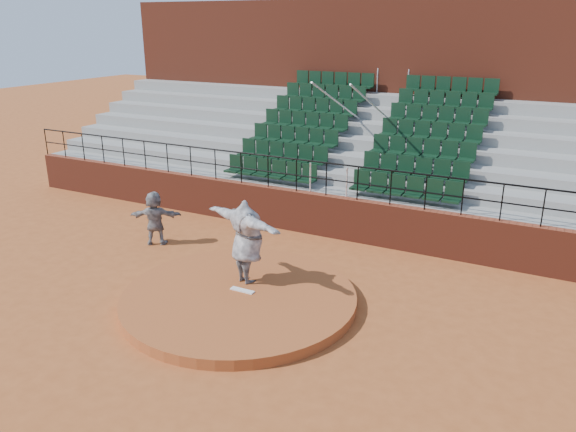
# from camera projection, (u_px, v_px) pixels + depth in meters

# --- Properties ---
(ground) EXTENTS (90.00, 90.00, 0.00)m
(ground) POSITION_uv_depth(u_px,v_px,m) (239.00, 303.00, 13.20)
(ground) COLOR #A65225
(ground) RESTS_ON ground
(pitchers_mound) EXTENTS (5.50, 5.50, 0.25)m
(pitchers_mound) POSITION_uv_depth(u_px,v_px,m) (239.00, 298.00, 13.16)
(pitchers_mound) COLOR #A54F24
(pitchers_mound) RESTS_ON ground
(pitching_rubber) EXTENTS (0.60, 0.15, 0.03)m
(pitching_rubber) POSITION_uv_depth(u_px,v_px,m) (242.00, 290.00, 13.24)
(pitching_rubber) COLOR white
(pitching_rubber) RESTS_ON pitchers_mound
(boundary_wall) EXTENTS (24.00, 0.30, 1.30)m
(boundary_wall) POSITION_uv_depth(u_px,v_px,m) (325.00, 215.00, 17.19)
(boundary_wall) COLOR maroon
(boundary_wall) RESTS_ON ground
(wall_railing) EXTENTS (24.04, 0.05, 1.03)m
(wall_railing) POSITION_uv_depth(u_px,v_px,m) (326.00, 172.00, 16.73)
(wall_railing) COLOR black
(wall_railing) RESTS_ON boundary_wall
(seating_deck) EXTENTS (24.00, 5.97, 4.63)m
(seating_deck) POSITION_uv_depth(u_px,v_px,m) (367.00, 165.00, 19.99)
(seating_deck) COLOR gray
(seating_deck) RESTS_ON ground
(press_box_facade) EXTENTS (24.00, 3.00, 7.10)m
(press_box_facade) POSITION_uv_depth(u_px,v_px,m) (403.00, 93.00, 22.61)
(press_box_facade) COLOR maroon
(press_box_facade) RESTS_ON ground
(pitcher) EXTENTS (2.66, 1.53, 2.09)m
(pitcher) POSITION_uv_depth(u_px,v_px,m) (247.00, 242.00, 13.40)
(pitcher) COLOR black
(pitcher) RESTS_ON pitchers_mound
(fielder) EXTENTS (1.56, 1.11, 1.62)m
(fielder) POSITION_uv_depth(u_px,v_px,m) (155.00, 218.00, 16.47)
(fielder) COLOR black
(fielder) RESTS_ON ground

